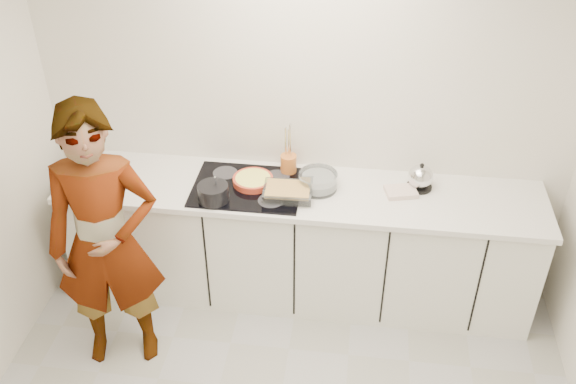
# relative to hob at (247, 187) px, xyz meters

# --- Properties ---
(ceiling) EXTENTS (3.60, 3.20, 0.00)m
(ceiling) POSITION_rel_hob_xyz_m (0.35, -1.26, 1.68)
(ceiling) COLOR white
(ceiling) RESTS_ON wall_back
(wall_back) EXTENTS (3.60, 0.00, 2.60)m
(wall_back) POSITION_rel_hob_xyz_m (0.35, 0.34, 0.38)
(wall_back) COLOR white
(wall_back) RESTS_ON ground
(base_cabinets) EXTENTS (3.20, 0.58, 0.87)m
(base_cabinets) POSITION_rel_hob_xyz_m (0.35, 0.02, -0.48)
(base_cabinets) COLOR white
(base_cabinets) RESTS_ON floor
(countertop) EXTENTS (3.24, 0.64, 0.04)m
(countertop) POSITION_rel_hob_xyz_m (0.35, 0.02, -0.03)
(countertop) COLOR white
(countertop) RESTS_ON base_cabinets
(hob) EXTENTS (0.72, 0.54, 0.01)m
(hob) POSITION_rel_hob_xyz_m (0.00, 0.00, 0.00)
(hob) COLOR black
(hob) RESTS_ON countertop
(tart_dish) EXTENTS (0.31, 0.31, 0.04)m
(tart_dish) POSITION_rel_hob_xyz_m (0.03, 0.04, 0.03)
(tart_dish) COLOR #BF3B24
(tart_dish) RESTS_ON hob
(saucepan) EXTENTS (0.23, 0.23, 0.19)m
(saucepan) POSITION_rel_hob_xyz_m (-0.19, -0.18, 0.06)
(saucepan) COLOR black
(saucepan) RESTS_ON hob
(baking_dish) EXTENTS (0.32, 0.24, 0.06)m
(baking_dish) POSITION_rel_hob_xyz_m (0.28, -0.07, 0.04)
(baking_dish) COLOR silver
(baking_dish) RESTS_ON hob
(mixing_bowl) EXTENTS (0.27, 0.27, 0.12)m
(mixing_bowl) POSITION_rel_hob_xyz_m (0.47, 0.05, 0.05)
(mixing_bowl) COLOR silver
(mixing_bowl) RESTS_ON countertop
(tea_towel) EXTENTS (0.23, 0.19, 0.03)m
(tea_towel) POSITION_rel_hob_xyz_m (1.01, 0.06, 0.01)
(tea_towel) COLOR white
(tea_towel) RESTS_ON countertop
(kettle) EXTENTS (0.20, 0.20, 0.19)m
(kettle) POSITION_rel_hob_xyz_m (1.13, 0.15, 0.07)
(kettle) COLOR black
(kettle) RESTS_ON countertop
(utensil_crock) EXTENTS (0.14, 0.14, 0.14)m
(utensil_crock) POSITION_rel_hob_xyz_m (0.25, 0.22, 0.06)
(utensil_crock) COLOR orange
(utensil_crock) RESTS_ON countertop
(cook) EXTENTS (0.75, 0.59, 1.82)m
(cook) POSITION_rel_hob_xyz_m (-0.73, -0.68, -0.00)
(cook) COLOR white
(cook) RESTS_ON floor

